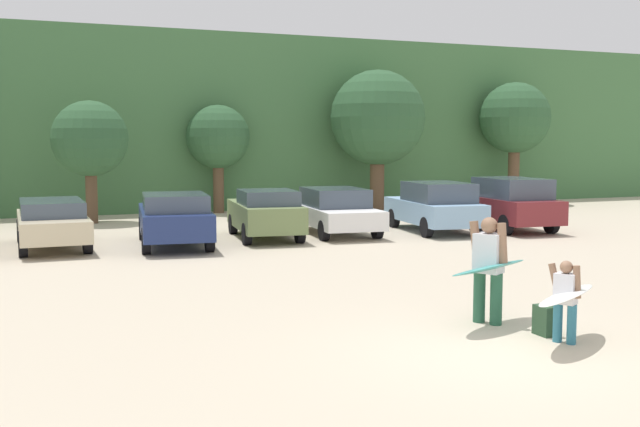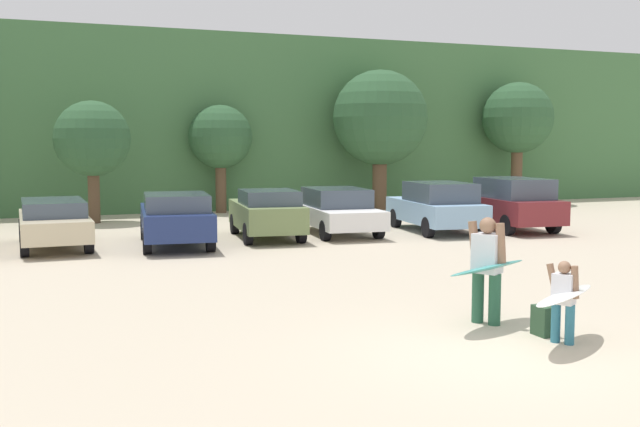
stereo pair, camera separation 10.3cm
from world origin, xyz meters
The scene contains 17 objects.
ground_plane centered at (0.00, 0.00, 0.00)m, with size 120.00×120.00×0.00m, color beige.
hillside_ridge centered at (0.00, 28.25, 3.73)m, with size 108.00×12.00×7.46m, color #427042.
tree_center_left centered at (-3.68, 19.36, 2.98)m, with size 2.69×2.69×4.36m.
tree_center centered at (1.50, 21.57, 3.06)m, with size 2.59×2.59×4.40m.
tree_right centered at (8.22, 20.58, 3.89)m, with size 4.05×4.05×5.96m.
tree_ridge_back centered at (15.50, 20.92, 3.96)m, with size 3.29×3.29×5.66m.
parked_car_champagne centered at (-5.23, 13.24, 0.73)m, with size 1.84×4.73×1.31m.
parked_car_navy centered at (-2.05, 12.33, 0.80)m, with size 2.35×4.77×1.49m.
parked_car_olive_green centered at (0.78, 12.92, 0.78)m, with size 2.16×4.23×1.49m.
parked_car_white centered at (3.20, 13.25, 0.75)m, with size 2.24×4.55×1.44m.
parked_car_sky_blue centered at (6.39, 12.57, 0.83)m, with size 2.35×4.52×1.61m.
parked_car_maroon centered at (8.91, 12.22, 0.89)m, with size 2.22×4.66×1.72m.
person_adult centered at (0.91, 1.54, 0.96)m, with size 0.48×0.65×1.71m.
person_child centered at (1.27, 0.14, 0.68)m, with size 0.34×0.48×1.20m.
surfboard_teal centered at (0.84, 1.42, 0.92)m, with size 1.98×1.29×0.22m.
surfboard_white centered at (1.21, 0.04, 0.73)m, with size 1.85×1.47×0.20m.
backpack_dropped centered at (1.30, 0.60, 0.22)m, with size 0.24×0.34×0.45m.
Camera 1 is at (-5.90, -8.38, 2.89)m, focal length 42.02 mm.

